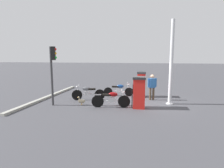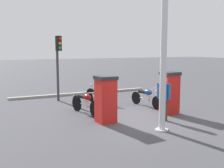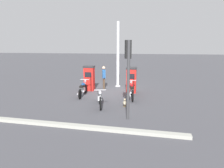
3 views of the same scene
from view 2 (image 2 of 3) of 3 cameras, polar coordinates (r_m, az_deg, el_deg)
The scene contains 11 objects.
ground_plane at distance 10.31m, azimuth 5.87°, elevation -7.09°, with size 120.00×120.00×0.00m, color #424247.
fuel_pump_near at distance 10.99m, azimuth 12.03°, elevation -1.79°, with size 0.62×0.71×1.67m.
fuel_pump_far at distance 9.47m, azimuth -1.35°, elevation -3.18°, with size 0.71×0.68×1.65m.
motorcycle_near_pump at distance 12.18m, azimuth 7.30°, elevation -2.69°, with size 2.00×0.56×0.93m.
motorcycle_far_pump at distance 10.76m, azimuth -5.53°, elevation -3.98°, with size 2.03×0.58×0.96m.
motorcycle_extra at distance 12.90m, azimuth -2.57°, elevation -1.97°, with size 1.97×0.77×0.96m.
attendant_person at distance 9.93m, azimuth 10.82°, elevation -2.43°, with size 0.57×0.31×1.58m.
wandering_duck at distance 12.44m, azimuth -7.80°, elevation -3.53°, with size 0.48×0.23×0.48m.
roadside_traffic_light at distance 13.53m, azimuth -11.26°, elevation 5.72°, with size 0.40×0.29×3.20m.
canopy_support_pole at distance 8.51m, azimuth 10.78°, elevation 5.11°, with size 0.40×0.40×4.66m.
road_edge_kerb at distance 15.54m, azimuth -6.33°, elevation -1.96°, with size 0.35×8.02×0.12m.
Camera 2 is at (-8.33, 5.50, 2.57)m, focal length 43.42 mm.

